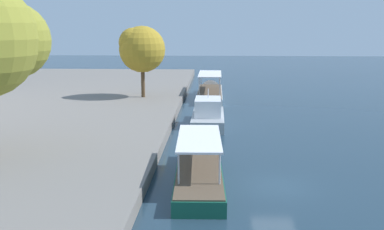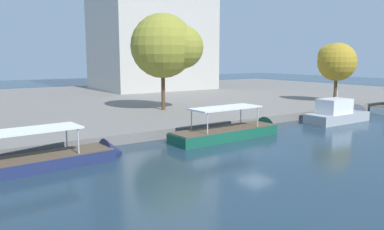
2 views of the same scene
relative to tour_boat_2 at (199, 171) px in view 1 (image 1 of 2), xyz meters
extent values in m
plane|color=#1E3342|center=(-1.57, -4.45, -0.38)|extent=(220.00, 220.00, 0.00)
cube|color=#14513D|center=(-1.00, -0.03, -0.13)|extent=(10.45, 3.04, 1.24)
cone|color=#14513D|center=(4.68, 0.15, -0.13)|extent=(1.48, 2.48, 2.44)
cube|color=brown|center=(-1.00, -0.03, 0.53)|extent=(10.24, 2.89, 0.08)
cylinder|color=#B2B2B7|center=(1.81, 1.14, 1.42)|extent=(0.10, 0.10, 1.71)
cylinder|color=#B2B2B7|center=(1.88, -1.02, 1.42)|extent=(0.10, 0.10, 1.71)
cylinder|color=#B2B2B7|center=(-3.89, 0.96, 1.42)|extent=(0.10, 0.10, 1.71)
cylinder|color=#B2B2B7|center=(-3.82, -1.20, 1.42)|extent=(0.10, 0.10, 1.71)
cube|color=silver|center=(-1.00, -0.03, 2.34)|extent=(6.51, 2.69, 0.12)
cube|color=#9EA3A8|center=(14.54, -0.35, -0.04)|extent=(7.79, 2.97, 1.41)
cone|color=#9EA3A8|center=(18.83, -0.37, -0.04)|extent=(1.22, 2.78, 2.77)
cube|color=white|center=(13.96, -0.34, 1.44)|extent=(3.51, 2.36, 1.56)
cube|color=black|center=(15.32, -0.35, 1.52)|extent=(0.95, 2.20, 0.94)
cylinder|color=silver|center=(14.35, -0.34, 2.64)|extent=(0.08, 0.08, 0.84)
cube|color=white|center=(30.07, -0.35, -0.21)|extent=(12.73, 3.15, 1.38)
cone|color=white|center=(36.92, -0.39, -0.21)|extent=(1.42, 2.78, 2.77)
cube|color=brown|center=(30.07, -0.35, 0.52)|extent=(12.47, 3.00, 0.08)
cylinder|color=#B2B2B7|center=(33.57, 0.86, 1.61)|extent=(0.10, 0.10, 2.10)
cylinder|color=#B2B2B7|center=(33.56, -1.61, 1.61)|extent=(0.10, 0.10, 2.10)
cylinder|color=#B2B2B7|center=(26.58, 0.90, 1.61)|extent=(0.10, 0.10, 2.10)
cylinder|color=#B2B2B7|center=(26.57, -1.57, 1.61)|extent=(0.10, 0.10, 2.10)
cube|color=silver|center=(30.07, -0.35, 2.72)|extent=(7.90, 2.88, 0.12)
cylinder|color=#4C3823|center=(25.30, 7.45, 2.25)|extent=(0.44, 0.44, 3.59)
sphere|color=olive|center=(25.30, 7.45, 6.05)|extent=(5.35, 5.35, 5.35)
sphere|color=olive|center=(25.97, 8.16, 5.70)|extent=(2.71, 2.71, 2.71)
sphere|color=olive|center=(24.92, 8.37, 6.82)|extent=(3.40, 3.40, 3.40)
sphere|color=olive|center=(2.57, 12.35, 7.84)|extent=(5.01, 5.01, 5.01)
camera|label=1|loc=(-26.25, -0.86, 8.86)|focal=41.69mm
camera|label=2|loc=(-21.39, -24.67, 6.57)|focal=34.94mm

